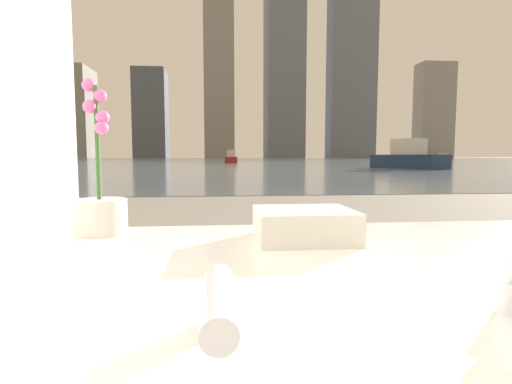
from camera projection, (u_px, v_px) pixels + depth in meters
name	position (u px, v px, depth m)	size (l,w,h in m)	color
faucet_near	(219.00, 304.00, 0.45)	(0.04, 0.19, 0.08)	silver
potted_orchid	(99.00, 204.00, 1.10)	(0.15, 0.15, 0.43)	silver
towel_stack	(304.00, 225.00, 1.03)	(0.25, 0.22, 0.08)	silver
harbor_water	(219.00, 160.00, 61.77)	(180.00, 110.00, 0.01)	slate
harbor_boat_0	(442.00, 157.00, 67.28)	(2.28, 3.32, 1.18)	maroon
harbor_boat_1	(402.00, 156.00, 81.32)	(2.86, 4.91, 1.74)	navy
harbor_boat_2	(408.00, 158.00, 22.36)	(3.01, 4.66, 1.65)	navy
harbor_boat_3	(231.00, 158.00, 38.52)	(1.34, 3.44, 1.27)	maroon
skyline_tower_0	(81.00, 113.00, 112.40)	(6.03, 13.47, 25.04)	gray
skyline_tower_1	(151.00, 115.00, 114.29)	(8.70, 11.76, 24.75)	#4C515B
skyline_tower_2	(218.00, 28.00, 113.91)	(8.36, 12.60, 74.14)	gray
skyline_tower_3	(284.00, 76.00, 116.94)	(10.65, 12.73, 48.11)	slate
skyline_tower_4	(352.00, 46.00, 118.11)	(13.71, 6.75, 65.76)	slate
skyline_tower_5	(434.00, 111.00, 122.35)	(10.33, 6.71, 28.58)	gray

